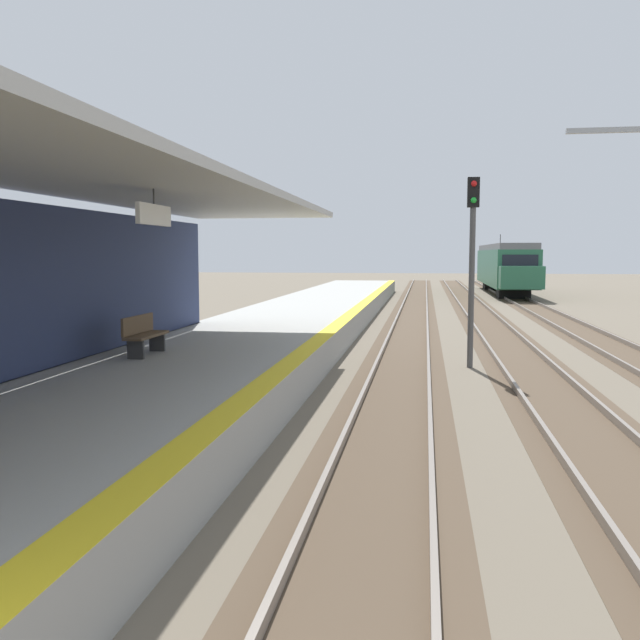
{
  "coord_description": "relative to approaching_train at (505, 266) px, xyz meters",
  "views": [
    {
      "loc": [
        2.49,
        -1.58,
        3.15
      ],
      "look_at": [
        0.85,
        9.1,
        2.1
      ],
      "focal_mm": 38.54,
      "sensor_mm": 36.0,
      "label": 1
    }
  ],
  "objects": [
    {
      "name": "platform_bench",
      "position": [
        -12.38,
        -41.35,
        -0.8
      ],
      "size": [
        0.45,
        1.6,
        0.88
      ],
      "color": "brown",
      "rests_on": "station_platform"
    },
    {
      "name": "approaching_train",
      "position": [
        0.0,
        0.0,
        0.0
      ],
      "size": [
        2.93,
        19.6,
        4.76
      ],
      "color": "#286647",
      "rests_on": "ground"
    },
    {
      "name": "track_pair_far_side",
      "position": [
        -0.0,
        -34.12,
        -2.13
      ],
      "size": [
        2.34,
        120.0,
        0.16
      ],
      "color": "#4C3D2D",
      "rests_on": "ground"
    },
    {
      "name": "track_pair_middle",
      "position": [
        -3.4,
        -34.12,
        -2.13
      ],
      "size": [
        2.34,
        120.0,
        0.16
      ],
      "color": "#4C3D2D",
      "rests_on": "ground"
    },
    {
      "name": "rail_signal_post",
      "position": [
        -4.95,
        -36.47,
        1.02
      ],
      "size": [
        0.32,
        0.34,
        5.2
      ],
      "color": "#4C4C4C",
      "rests_on": "ground"
    },
    {
      "name": "track_pair_nearest_platform",
      "position": [
        -6.8,
        -34.12,
        -2.13
      ],
      "size": [
        2.34,
        120.0,
        0.16
      ],
      "color": "#4C3D2D",
      "rests_on": "ground"
    },
    {
      "name": "station_platform",
      "position": [
        -11.2,
        -38.12,
        -1.73
      ],
      "size": [
        5.0,
        80.0,
        0.91
      ],
      "color": "#999993",
      "rests_on": "ground"
    }
  ]
}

